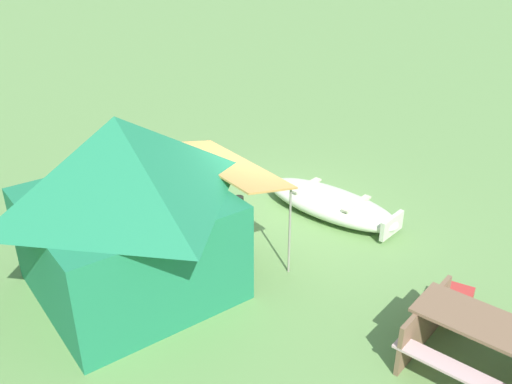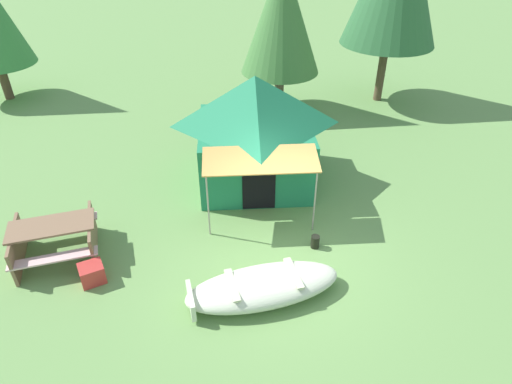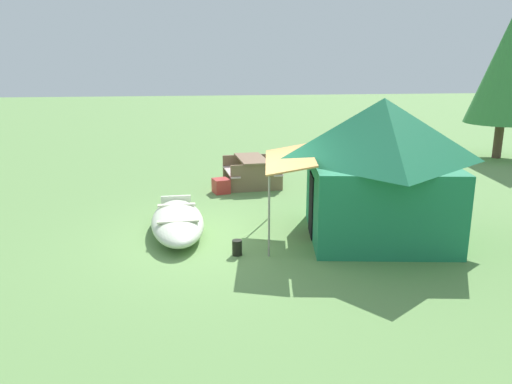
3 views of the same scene
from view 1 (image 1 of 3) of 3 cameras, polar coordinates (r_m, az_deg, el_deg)
ground_plane at (r=10.41m, az=1.47°, el=-3.03°), size 80.00×80.00×0.00m
beached_rowboat at (r=10.61m, az=7.76°, el=-1.15°), size 2.93×1.20×0.47m
canvas_cabin_tent at (r=8.13m, az=-13.44°, el=-1.27°), size 3.30×4.03×2.77m
picnic_table at (r=7.50m, az=22.24°, el=-14.17°), size 1.75×1.56×0.79m
cooler_box at (r=8.56m, az=19.94°, el=-10.60°), size 0.53×0.50×0.38m
fuel_can at (r=10.74m, az=-1.78°, el=-1.17°), size 0.26×0.26×0.28m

